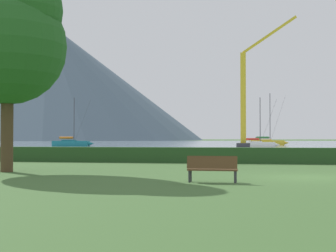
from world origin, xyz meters
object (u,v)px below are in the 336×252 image
sailboat_slip_5 (72,143)px  dock_crane (246,104)px  park_tree (11,39)px  park_bench_under_tree (212,168)px  sailboat_slip_3 (268,142)px  sailboat_slip_4 (258,144)px

sailboat_slip_5 → dock_crane: dock_crane is taller
park_tree → sailboat_slip_5: bearing=109.1°
park_tree → dock_crane: bearing=80.6°
park_bench_under_tree → park_tree: 11.99m
park_tree → park_bench_under_tree: bearing=-21.5°
park_tree → sailboat_slip_3: bearing=81.6°
sailboat_slip_5 → park_bench_under_tree: (32.91, -70.55, -0.10)m
sailboat_slip_5 → dock_crane: bearing=-24.5°
sailboat_slip_4 → park_tree: park_tree is taller
sailboat_slip_4 → park_bench_under_tree: 66.03m
sailboat_slip_5 → dock_crane: size_ratio=0.46×
park_bench_under_tree → sailboat_slip_3: bearing=88.3°
sailboat_slip_4 → dock_crane: size_ratio=0.41×
sailboat_slip_3 → dock_crane: dock_crane is taller
sailboat_slip_4 → sailboat_slip_5: size_ratio=0.91×
park_bench_under_tree → dock_crane: size_ratio=0.09×
park_bench_under_tree → dock_crane: (-0.69, 59.22, 6.23)m
sailboat_slip_3 → sailboat_slip_5: bearing=-154.1°
sailboat_slip_5 → sailboat_slip_4: bearing=-12.7°
park_bench_under_tree → park_tree: size_ratio=0.19×
sailboat_slip_4 → park_tree: bearing=-94.3°
sailboat_slip_3 → sailboat_slip_4: bearing=-97.2°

